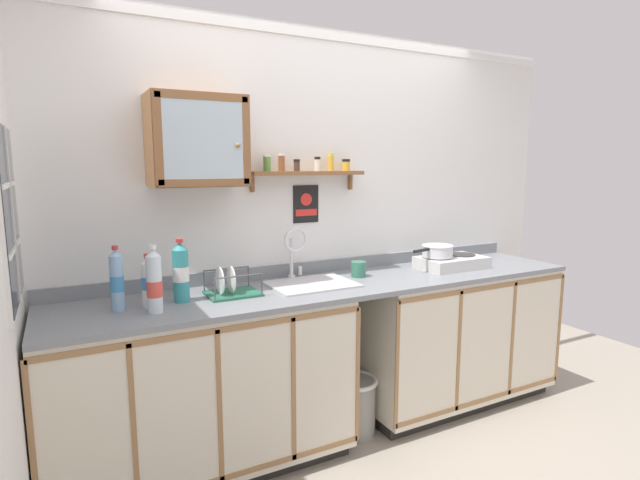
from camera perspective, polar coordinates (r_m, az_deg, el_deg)
name	(u,v)px	position (r m, az deg, el deg)	size (l,w,h in m)	color
floor	(366,456)	(3.14, 5.35, -23.57)	(6.33, 6.33, 0.00)	#9E9384
back_wall	(314,227)	(3.25, -0.67, 1.53)	(3.93, 0.07, 2.52)	white
lower_cabinet_run	(203,388)	(2.87, -13.35, -16.33)	(1.61, 0.64, 0.94)	black
lower_cabinet_run_right	(452,336)	(3.69, 15.01, -10.63)	(1.46, 0.64, 0.94)	black
countertop	(340,285)	(3.02, 2.31, -5.19)	(3.29, 0.66, 0.03)	gray
backsplash	(317,267)	(3.26, -0.38, -3.12)	(3.29, 0.02, 0.08)	gray
sink	(310,288)	(2.96, -1.18, -5.54)	(0.50, 0.42, 0.46)	silver
hot_plate_stove	(452,262)	(3.53, 14.95, -2.48)	(0.46, 0.29, 0.08)	silver
saucepan	(437,250)	(3.46, 13.38, -1.19)	(0.36, 0.21, 0.08)	silver
bottle_opaque_white_0	(148,282)	(2.62, -19.23, -4.64)	(0.07, 0.07, 0.27)	white
bottle_water_blue_1	(117,281)	(2.60, -22.40, -4.39)	(0.07, 0.07, 0.32)	#8CB7E0
bottle_detergent_teal_2	(181,272)	(2.67, -15.78, -3.63)	(0.08, 0.08, 0.33)	teal
bottle_water_clear_3	(154,283)	(2.51, -18.58, -4.69)	(0.08, 0.08, 0.33)	silver
dish_rack	(231,289)	(2.76, -10.28, -5.56)	(0.28, 0.23, 0.16)	#26664C
mug	(359,269)	(3.16, 4.48, -3.35)	(0.11, 0.12, 0.10)	#337259
wall_cabinet	(197,141)	(2.78, -14.01, 11.02)	(0.51, 0.32, 0.48)	brown
spice_shelf	(307,171)	(3.10, -1.51, 7.99)	(0.75, 0.14, 0.23)	brown
warning_sign	(306,204)	(3.18, -1.64, 4.14)	(0.18, 0.01, 0.24)	black
window	(8,216)	(2.37, -32.31, 2.38)	(0.03, 0.64, 0.76)	#262D38
trash_bin	(354,405)	(3.26, 4.00, -18.43)	(0.29, 0.29, 0.36)	gray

